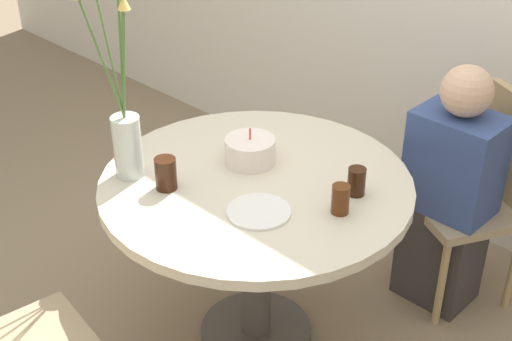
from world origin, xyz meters
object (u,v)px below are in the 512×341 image
at_px(birthday_cake, 250,151).
at_px(drink_glass_0, 341,199).
at_px(drink_glass_1, 356,181).
at_px(drink_glass_2, 166,174).
at_px(chair_far_back, 484,188).
at_px(flower_vase, 123,113).
at_px(side_plate, 259,211).
at_px(person_woman, 449,197).

bearing_deg(birthday_cake, drink_glass_0, -3.88).
bearing_deg(drink_glass_1, drink_glass_2, -139.26).
height_order(chair_far_back, drink_glass_2, chair_far_back).
xyz_separation_m(flower_vase, drink_glass_0, (0.69, 0.35, -0.20)).
bearing_deg(drink_glass_0, side_plate, -135.12).
bearing_deg(side_plate, birthday_cake, 139.38).
xyz_separation_m(flower_vase, person_woman, (0.74, 1.02, -0.49)).
height_order(birthday_cake, drink_glass_1, birthday_cake).
distance_m(chair_far_back, drink_glass_1, 0.76).
height_order(birthday_cake, drink_glass_2, birthday_cake).
height_order(drink_glass_0, drink_glass_1, drink_glass_0).
distance_m(chair_far_back, drink_glass_0, 0.87).
height_order(birthday_cake, person_woman, person_woman).
distance_m(side_plate, person_woman, 0.93).
distance_m(chair_far_back, side_plate, 1.08).
distance_m(chair_far_back, flower_vase, 1.50).
distance_m(chair_far_back, person_woman, 0.16).
distance_m(chair_far_back, birthday_cake, 1.01).
distance_m(drink_glass_2, person_woman, 1.18).
relative_size(birthday_cake, flower_vase, 0.24).
relative_size(chair_far_back, drink_glass_1, 9.09).
height_order(chair_far_back, person_woman, person_woman).
xyz_separation_m(flower_vase, drink_glass_1, (0.66, 0.47, -0.20)).
height_order(side_plate, drink_glass_0, drink_glass_0).
distance_m(flower_vase, drink_glass_1, 0.84).
distance_m(birthday_cake, drink_glass_0, 0.45).
xyz_separation_m(flower_vase, side_plate, (0.50, 0.15, -0.25)).
bearing_deg(chair_far_back, side_plate, -79.01).
relative_size(side_plate, drink_glass_0, 2.11).
distance_m(birthday_cake, side_plate, 0.34).
relative_size(flower_vase, drink_glass_2, 6.57).
xyz_separation_m(chair_far_back, person_woman, (-0.08, -0.14, -0.01)).
xyz_separation_m(side_plate, drink_glass_2, (-0.34, -0.11, 0.05)).
distance_m(birthday_cake, person_woman, 0.87).
bearing_deg(drink_glass_2, person_woman, 59.45).
xyz_separation_m(side_plate, drink_glass_0, (0.19, 0.19, 0.05)).
bearing_deg(drink_glass_0, drink_glass_1, 103.62).
bearing_deg(flower_vase, drink_glass_0, 26.44).
relative_size(chair_far_back, side_plate, 4.21).
relative_size(side_plate, drink_glass_2, 1.85).
height_order(chair_far_back, flower_vase, flower_vase).
xyz_separation_m(birthday_cake, drink_glass_2, (-0.08, -0.34, 0.01)).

